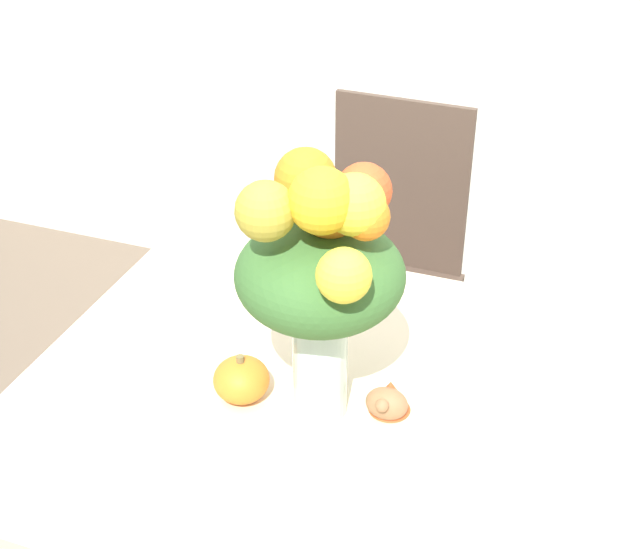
{
  "coord_description": "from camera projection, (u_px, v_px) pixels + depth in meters",
  "views": [
    {
      "loc": [
        0.41,
        -1.24,
        1.85
      ],
      "look_at": [
        -0.03,
        -0.03,
        1.04
      ],
      "focal_mm": 50.0,
      "sensor_mm": 36.0,
      "label": 1
    }
  ],
  "objects": [
    {
      "name": "flower_vase",
      "position": [
        322.0,
        267.0,
        1.5
      ],
      "size": [
        0.29,
        0.31,
        0.52
      ],
      "color": "#B2CCBC",
      "rests_on": "dining_table"
    },
    {
      "name": "dining_chair_near_window",
      "position": [
        385.0,
        269.0,
        2.58
      ],
      "size": [
        0.43,
        0.43,
        0.96
      ],
      "rotation": [
        0.0,
        0.0,
        -0.03
      ],
      "color": "#47382D",
      "rests_on": "ground_plane"
    },
    {
      "name": "dining_table",
      "position": [
        341.0,
        440.0,
        1.74
      ],
      "size": [
        1.25,
        1.0,
        0.74
      ],
      "color": "beige",
      "rests_on": "ground_plane"
    },
    {
      "name": "pumpkin",
      "position": [
        241.0,
        379.0,
        1.68
      ],
      "size": [
        0.11,
        0.11,
        0.1
      ],
      "color": "orange",
      "rests_on": "dining_table"
    },
    {
      "name": "turkey_figurine",
      "position": [
        389.0,
        399.0,
        1.65
      ],
      "size": [
        0.08,
        0.11,
        0.07
      ],
      "color": "#936642",
      "rests_on": "dining_table"
    }
  ]
}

